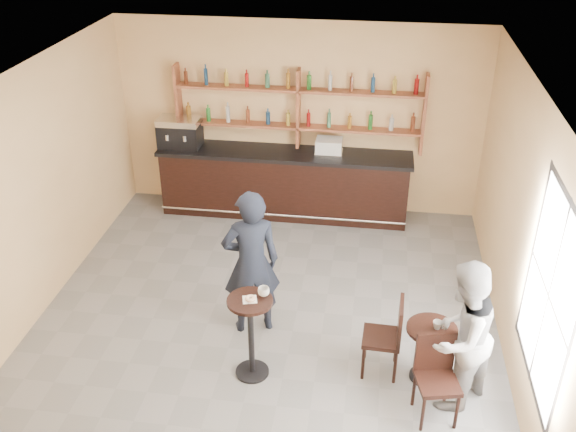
# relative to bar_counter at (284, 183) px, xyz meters

# --- Properties ---
(floor) EXTENTS (7.00, 7.00, 0.00)m
(floor) POSITION_rel_bar_counter_xyz_m (0.20, -3.15, -0.57)
(floor) COLOR slate
(floor) RESTS_ON ground
(ceiling) EXTENTS (7.00, 7.00, 0.00)m
(ceiling) POSITION_rel_bar_counter_xyz_m (0.20, -3.15, 2.63)
(ceiling) COLOR white
(ceiling) RESTS_ON wall_back
(wall_back) EXTENTS (7.00, 0.00, 7.00)m
(wall_back) POSITION_rel_bar_counter_xyz_m (0.20, 0.35, 1.03)
(wall_back) COLOR #E6BB82
(wall_back) RESTS_ON floor
(wall_left) EXTENTS (0.00, 7.00, 7.00)m
(wall_left) POSITION_rel_bar_counter_xyz_m (-2.80, -3.15, 1.03)
(wall_left) COLOR #E6BB82
(wall_left) RESTS_ON floor
(wall_right) EXTENTS (0.00, 7.00, 7.00)m
(wall_right) POSITION_rel_bar_counter_xyz_m (3.20, -3.15, 1.03)
(wall_right) COLOR #E6BB82
(wall_right) RESTS_ON floor
(window_pane) EXTENTS (0.00, 2.00, 2.00)m
(window_pane) POSITION_rel_bar_counter_xyz_m (3.19, -4.35, 1.13)
(window_pane) COLOR white
(window_pane) RESTS_ON wall_right
(window_frame) EXTENTS (0.04, 1.70, 2.10)m
(window_frame) POSITION_rel_bar_counter_xyz_m (3.19, -4.35, 1.13)
(window_frame) COLOR black
(window_frame) RESTS_ON wall_right
(shelf_unit) EXTENTS (4.00, 0.26, 1.40)m
(shelf_unit) POSITION_rel_bar_counter_xyz_m (0.20, 0.22, 1.24)
(shelf_unit) COLOR brown
(shelf_unit) RESTS_ON wall_back
(liquor_bottles) EXTENTS (3.68, 0.10, 1.00)m
(liquor_bottles) POSITION_rel_bar_counter_xyz_m (0.20, 0.22, 1.41)
(liquor_bottles) COLOR #8C5919
(liquor_bottles) RESTS_ON shelf_unit
(bar_counter) EXTENTS (4.20, 0.82, 1.14)m
(bar_counter) POSITION_rel_bar_counter_xyz_m (0.00, 0.00, 0.00)
(bar_counter) COLOR black
(bar_counter) RESTS_ON floor
(espresso_machine) EXTENTS (0.69, 0.45, 0.49)m
(espresso_machine) POSITION_rel_bar_counter_xyz_m (-1.75, 0.00, 0.81)
(espresso_machine) COLOR black
(espresso_machine) RESTS_ON bar_counter
(pastry_case) EXTENTS (0.46, 0.37, 0.26)m
(pastry_case) POSITION_rel_bar_counter_xyz_m (0.73, 0.00, 0.70)
(pastry_case) COLOR silver
(pastry_case) RESTS_ON bar_counter
(pedestal_table) EXTENTS (0.57, 0.57, 1.07)m
(pedestal_table) POSITION_rel_bar_counter_xyz_m (0.20, -3.97, -0.03)
(pedestal_table) COLOR black
(pedestal_table) RESTS_ON floor
(napkin) EXTENTS (0.19, 0.19, 0.00)m
(napkin) POSITION_rel_bar_counter_xyz_m (0.20, -3.97, 0.50)
(napkin) COLOR white
(napkin) RESTS_ON pedestal_table
(donut) EXTENTS (0.13, 0.13, 0.04)m
(donut) POSITION_rel_bar_counter_xyz_m (0.21, -3.98, 0.52)
(donut) COLOR #D6804E
(donut) RESTS_ON napkin
(cup_pedestal) EXTENTS (0.16, 0.16, 0.10)m
(cup_pedestal) POSITION_rel_bar_counter_xyz_m (0.34, -3.87, 0.55)
(cup_pedestal) COLOR white
(cup_pedestal) RESTS_ON pedestal_table
(man_main) EXTENTS (0.83, 0.69, 1.97)m
(man_main) POSITION_rel_bar_counter_xyz_m (0.05, -3.12, 0.42)
(man_main) COLOR black
(man_main) RESTS_ON floor
(cafe_table) EXTENTS (0.76, 0.76, 0.73)m
(cafe_table) POSITION_rel_bar_counter_xyz_m (2.24, -3.76, -0.20)
(cafe_table) COLOR black
(cafe_table) RESTS_ON floor
(cup_cafe) EXTENTS (0.10, 0.10, 0.10)m
(cup_cafe) POSITION_rel_bar_counter_xyz_m (2.29, -3.76, 0.21)
(cup_cafe) COLOR white
(cup_cafe) RESTS_ON cafe_table
(chair_west) EXTENTS (0.45, 0.45, 1.00)m
(chair_west) POSITION_rel_bar_counter_xyz_m (1.69, -3.71, -0.07)
(chair_west) COLOR black
(chair_west) RESTS_ON floor
(chair_south) EXTENTS (0.51, 0.51, 0.99)m
(chair_south) POSITION_rel_bar_counter_xyz_m (2.29, -4.36, -0.07)
(chair_south) COLOR black
(chair_south) RESTS_ON floor
(patron_second) EXTENTS (1.08, 1.10, 1.79)m
(patron_second) POSITION_rel_bar_counter_xyz_m (2.50, -4.07, 0.33)
(patron_second) COLOR gray
(patron_second) RESTS_ON floor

